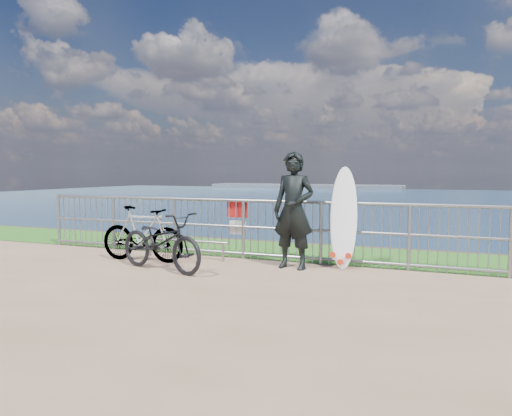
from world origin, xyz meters
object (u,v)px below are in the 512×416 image
at_px(surfboard, 344,221).
at_px(bicycle_near, 161,241).
at_px(surfer, 294,210).
at_px(bicycle_far, 142,234).

height_order(surfboard, bicycle_near, surfboard).
bearing_deg(surfer, bicycle_near, -146.42).
height_order(surfer, surfboard, surfer).
relative_size(surfer, surfboard, 1.14).
bearing_deg(surfboard, bicycle_near, -153.04).
bearing_deg(bicycle_near, bicycle_far, 69.20).
distance_m(surfer, bicycle_near, 2.27).
bearing_deg(bicycle_near, surfboard, -47.36).
distance_m(surfer, surfboard, 0.88).
height_order(surfer, bicycle_near, surfer).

